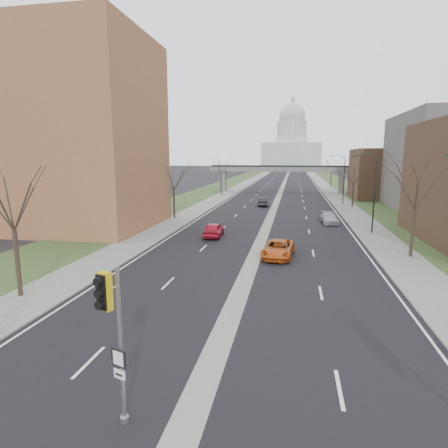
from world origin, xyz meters
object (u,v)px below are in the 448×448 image
(signal_pole_median, at_px, (112,320))
(car_right_near, at_px, (278,249))
(car_left_far, at_px, (263,202))
(car_left_near, at_px, (214,229))
(car_right_mid, at_px, (329,218))

(signal_pole_median, relative_size, car_right_near, 1.00)
(signal_pole_median, distance_m, car_left_far, 55.08)
(car_left_near, height_order, car_left_far, car_left_near)
(car_left_near, bearing_deg, car_right_near, 132.43)
(car_right_mid, bearing_deg, signal_pole_median, -108.08)
(car_left_far, xyz_separation_m, car_right_near, (4.00, -33.53, -0.03))
(car_left_near, xyz_separation_m, car_right_near, (7.15, -7.12, -0.06))
(car_left_near, height_order, car_right_mid, car_left_near)
(signal_pole_median, height_order, car_left_near, signal_pole_median)
(car_left_far, distance_m, car_right_mid, 18.54)
(car_left_near, distance_m, car_left_far, 26.60)
(car_right_mid, bearing_deg, car_left_far, 117.55)
(car_right_near, relative_size, car_right_mid, 1.12)
(car_right_near, bearing_deg, car_right_mid, 77.45)
(car_right_mid, bearing_deg, car_left_near, -144.50)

